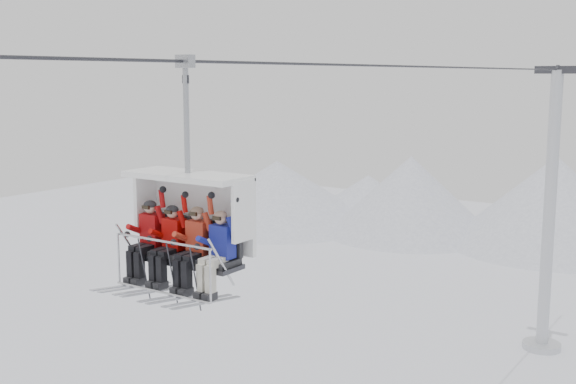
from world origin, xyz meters
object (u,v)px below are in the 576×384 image
Objects in this scene: chairlift_carrier at (193,214)px; skier_far_left at (148,237)px; skier_center_right at (194,245)px; lift_tower_right at (548,232)px; skier_center_left at (169,242)px; skier_far_right at (218,250)px.

skier_far_left is at bearing -159.77° from chairlift_carrier.
chairlift_carrier reaches higher than skier_center_right.
lift_tower_right reaches higher than skier_center_left.
lift_tower_right is 25.68m from skier_center_left.
lift_tower_right is 25.46m from chairlift_carrier.
skier_far_left is 1.11m from skier_center_right.
lift_tower_right is 7.99× the size of skier_center_right.
skier_far_left is 0.54m from skier_center_left.
lift_tower_right is 3.38× the size of chairlift_carrier.
skier_center_left is at bearing -0.51° from skier_far_left.
chairlift_carrier is 2.36× the size of skier_center_right.
chairlift_carrier is 0.98m from skier_far_right.
lift_tower_right is 25.69m from skier_far_left.
skier_center_right is (0.57, 0.00, 0.02)m from skier_center_left.
skier_center_right is at bearing -47.44° from chairlift_carrier.
skier_far_right is at bearing -0.09° from skier_far_left.
lift_tower_right is at bearing 90.63° from skier_center_right.
skier_far_left is 1.63m from skier_far_right.
skier_far_left and skier_center_right have the same top height.
skier_center_left is (-0.29, -25.30, 4.40)m from lift_tower_right.
skier_center_left is 0.57m from skier_center_right.
chairlift_carrier reaches higher than skier_center_left.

